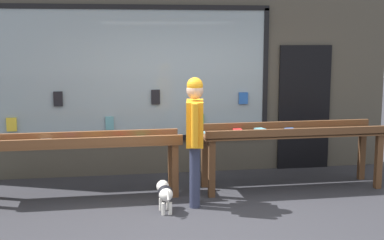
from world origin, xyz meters
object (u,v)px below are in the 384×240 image
object	(u,v)px
display_table_left	(83,147)
person_browsing	(195,131)
display_table_right	(292,137)
small_dog	(165,192)

from	to	relation	value
display_table_left	person_browsing	bearing A→B (deg)	-22.27
display_table_left	display_table_right	size ratio (longest dim) A/B	1.00
small_dog	person_browsing	bearing A→B (deg)	-69.57
person_browsing	small_dog	size ratio (longest dim) A/B	3.30
display_table_left	display_table_right	bearing A→B (deg)	-0.02
display_table_right	person_browsing	size ratio (longest dim) A/B	1.59
display_table_left	person_browsing	size ratio (longest dim) A/B	1.59
person_browsing	small_dog	world-z (taller)	person_browsing
person_browsing	small_dog	distance (m)	0.89
person_browsing	small_dog	xyz separation A→B (m)	(-0.43, -0.19, -0.76)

